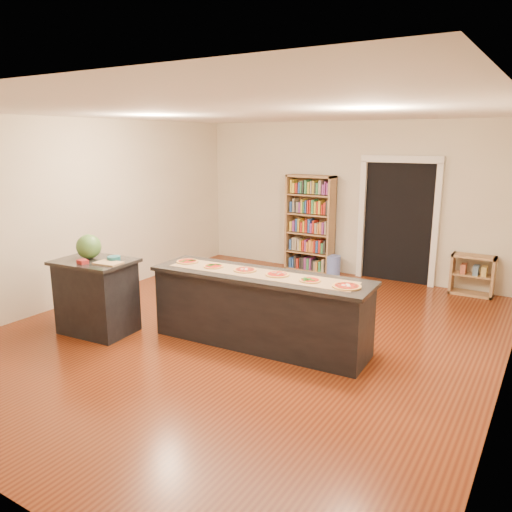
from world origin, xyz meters
The scene contains 18 objects.
room centered at (0.00, 0.00, 1.40)m, with size 6.00×7.00×2.80m.
doorway centered at (0.90, 3.46, 1.20)m, with size 1.40×0.09×2.21m.
kitchen_island centered at (0.32, -0.23, 0.46)m, with size 2.75×0.75×0.91m.
side_counter centered at (-1.71, -0.99, 0.49)m, with size 0.98×0.72×0.97m.
bookshelf centered at (-0.71, 3.29, 0.92)m, with size 0.92×0.33×1.83m, color #A77E51.
low_shelf centered at (2.21, 3.31, 0.33)m, with size 0.66×0.28×0.66m, color #A77E51.
waste_bin centered at (-0.17, 3.21, 0.19)m, with size 0.26×0.26×0.38m, color #6179D8.
kraft_paper centered at (0.32, -0.23, 0.91)m, with size 2.39×0.43×0.00m, color #8C6548.
watermelon centered at (-1.82, -0.96, 1.13)m, with size 0.32×0.32×0.32m, color #144214.
cutting_board centered at (-1.40, -1.03, 0.98)m, with size 0.33×0.22×0.02m, color tan.
package_red centered at (-1.68, -1.19, 1.00)m, with size 0.14×0.10×0.05m, color maroon.
package_teal centered at (-1.45, -0.89, 1.00)m, with size 0.17×0.17×0.06m, color #195966.
pizza_a centered at (-0.78, -0.25, 0.92)m, with size 0.27×0.27×0.02m.
pizza_b centered at (-0.34, -0.27, 0.92)m, with size 0.27×0.27×0.02m.
pizza_c centered at (0.10, -0.22, 0.92)m, with size 0.28×0.28×0.02m.
pizza_d centered at (0.54, -0.19, 0.92)m, with size 0.27×0.27×0.02m.
pizza_e centered at (0.98, -0.21, 0.92)m, with size 0.26×0.26×0.02m.
pizza_f centered at (1.42, -0.21, 0.92)m, with size 0.31×0.31×0.02m.
Camera 1 is at (3.32, -5.17, 2.49)m, focal length 35.00 mm.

